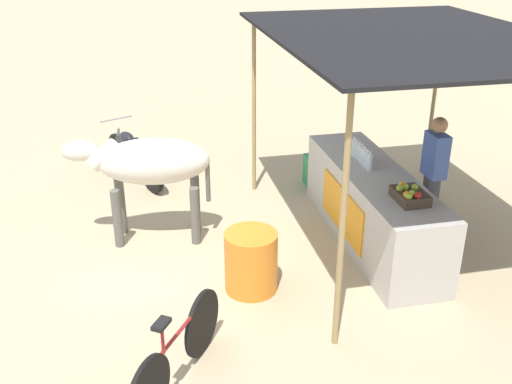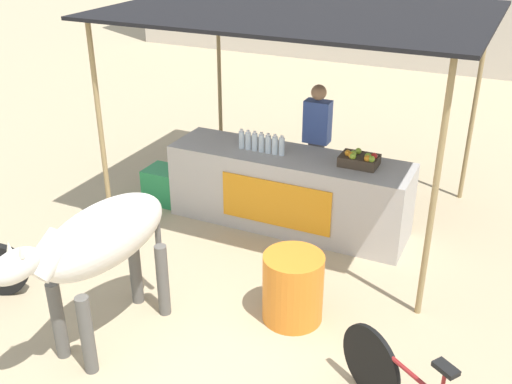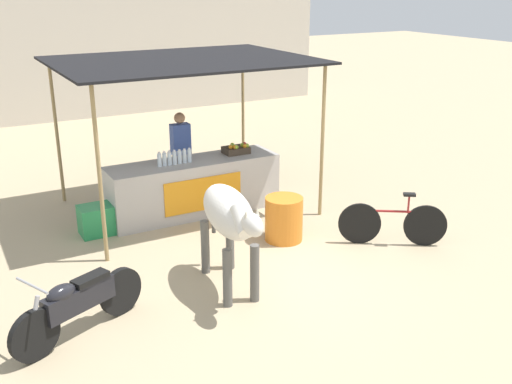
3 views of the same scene
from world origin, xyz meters
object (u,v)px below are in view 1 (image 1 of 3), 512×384
object	(u,v)px
stall_counter	(372,207)
motorcycle_parked	(133,154)
fruit_crate	(410,195)
cooler_box	(322,173)
water_barrel	(251,262)
bicycle_leaning	(177,354)
cow	(149,165)
vendor_behind_counter	(433,178)

from	to	relation	value
stall_counter	motorcycle_parked	size ratio (longest dim) A/B	1.79
fruit_crate	cooler_box	bearing A→B (deg)	-176.90
water_barrel	bicycle_leaning	distance (m)	1.68
bicycle_leaning	water_barrel	bearing A→B (deg)	145.14
cooler_box	water_barrel	xyz separation A→B (m)	(2.50, -1.65, 0.11)
motorcycle_parked	bicycle_leaning	bearing A→B (deg)	2.57
stall_counter	fruit_crate	size ratio (longest dim) A/B	6.82
motorcycle_parked	bicycle_leaning	world-z (taller)	motorcycle_parked
cow	motorcycle_parked	bearing A→B (deg)	-175.02
fruit_crate	vendor_behind_counter	world-z (taller)	vendor_behind_counter
bicycle_leaning	fruit_crate	bearing A→B (deg)	115.13
fruit_crate	cow	world-z (taller)	cow
cooler_box	water_barrel	world-z (taller)	water_barrel
water_barrel	motorcycle_parked	world-z (taller)	motorcycle_parked
stall_counter	fruit_crate	world-z (taller)	fruit_crate
cooler_box	bicycle_leaning	bearing A→B (deg)	-34.00
stall_counter	vendor_behind_counter	xyz separation A→B (m)	(0.08, 0.75, 0.37)
vendor_behind_counter	cow	world-z (taller)	vendor_behind_counter
cooler_box	vendor_behind_counter	bearing A→B (deg)	25.21
fruit_crate	water_barrel	world-z (taller)	fruit_crate
stall_counter	fruit_crate	xyz separation A→B (m)	(0.86, 0.04, 0.56)
fruit_crate	water_barrel	bearing A→B (deg)	-92.84
cooler_box	motorcycle_parked	size ratio (longest dim) A/B	0.36
water_barrel	cow	size ratio (longest dim) A/B	0.38
vendor_behind_counter	water_barrel	bearing A→B (deg)	-74.59
fruit_crate	cow	distance (m)	3.19
cow	cooler_box	bearing A→B (deg)	111.69
stall_counter	bicycle_leaning	distance (m)	3.47
water_barrel	bicycle_leaning	xyz separation A→B (m)	(1.38, -0.96, -0.00)
water_barrel	motorcycle_parked	distance (m)	3.67
vendor_behind_counter	cooler_box	world-z (taller)	vendor_behind_counter
vendor_behind_counter	cow	size ratio (longest dim) A/B	0.89
cow	motorcycle_parked	size ratio (longest dim) A/B	1.10
vendor_behind_counter	bicycle_leaning	world-z (taller)	vendor_behind_counter
water_barrel	cow	world-z (taller)	cow
stall_counter	fruit_crate	bearing A→B (deg)	2.85
fruit_crate	bicycle_leaning	bearing A→B (deg)	-64.87
vendor_behind_counter	cow	distance (m)	3.59
vendor_behind_counter	bicycle_leaning	xyz separation A→B (m)	(2.07, -3.46, -0.50)
fruit_crate	cooler_box	xyz separation A→B (m)	(-2.58, -0.14, -0.80)
vendor_behind_counter	motorcycle_parked	world-z (taller)	vendor_behind_counter
fruit_crate	vendor_behind_counter	xyz separation A→B (m)	(-0.78, 0.71, -0.19)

